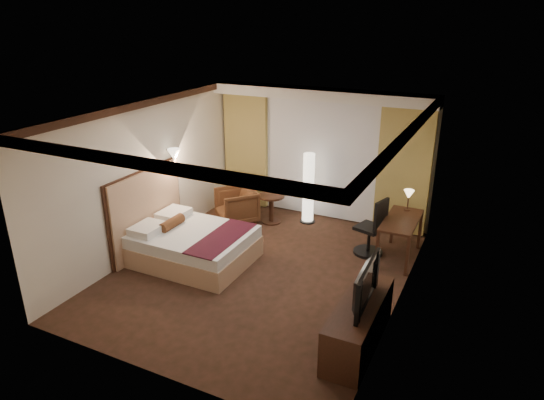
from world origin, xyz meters
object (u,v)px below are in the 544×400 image
at_px(desk, 400,239).
at_px(bed, 194,246).
at_px(television, 359,282).
at_px(dresser, 359,324).
at_px(armchair, 236,204).
at_px(office_chair, 370,226).
at_px(side_table, 271,209).
at_px(floor_lamp, 308,188).

bearing_deg(desk, bed, -152.50).
bearing_deg(television, dresser, -91.80).
relative_size(bed, dresser, 1.18).
distance_m(armchair, desk, 3.38).
height_order(bed, armchair, armchair).
bearing_deg(television, desk, -1.36).
height_order(armchair, television, television).
xyz_separation_m(armchair, desk, (3.37, -0.16, -0.01)).
relative_size(office_chair, television, 1.05).
height_order(office_chair, dresser, office_chair).
bearing_deg(desk, dresser, -88.91).
height_order(bed, side_table, side_table).
relative_size(desk, dresser, 0.75).
bearing_deg(office_chair, dresser, -60.53).
relative_size(side_table, dresser, 0.37).
bearing_deg(floor_lamp, dresser, -58.50).
bearing_deg(television, side_table, 39.86).
bearing_deg(floor_lamp, armchair, -155.11).
distance_m(bed, floor_lamp, 2.72).
xyz_separation_m(bed, office_chair, (2.65, 1.60, 0.26)).
distance_m(armchair, dresser, 4.42).
distance_m(desk, television, 2.69).
xyz_separation_m(side_table, floor_lamp, (0.66, 0.35, 0.44)).
relative_size(bed, armchair, 2.52).
bearing_deg(desk, television, -89.56).
bearing_deg(office_chair, floor_lamp, 168.19).
bearing_deg(dresser, floor_lamp, 121.50).
bearing_deg(floor_lamp, bed, -115.05).
relative_size(bed, office_chair, 1.78).
bearing_deg(side_table, television, -48.34).
bearing_deg(armchair, office_chair, 36.81).
relative_size(floor_lamp, desk, 1.21).
height_order(bed, floor_lamp, floor_lamp).
relative_size(bed, floor_lamp, 1.30).
distance_m(side_table, dresser, 4.12).
bearing_deg(floor_lamp, office_chair, -28.71).
bearing_deg(armchair, bed, -42.83).
relative_size(side_table, floor_lamp, 0.41).
bearing_deg(armchair, side_table, 63.14).
bearing_deg(dresser, television, 180.00).
height_order(side_table, office_chair, office_chair).
distance_m(office_chair, dresser, 2.65).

